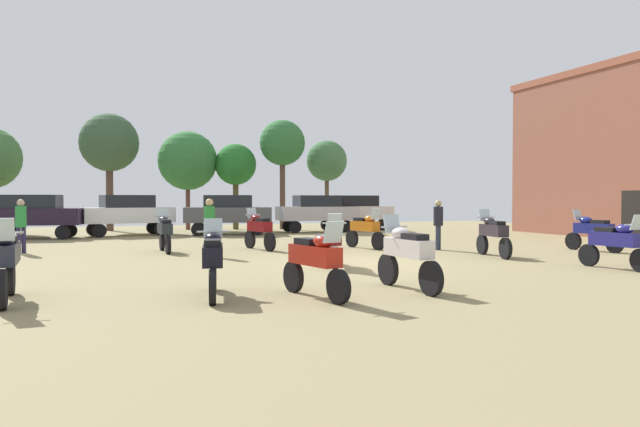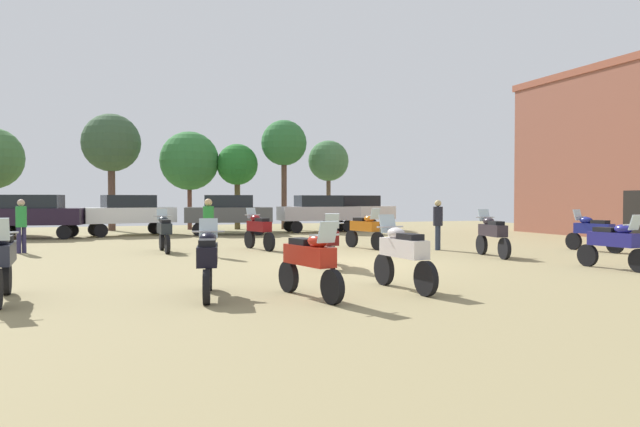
% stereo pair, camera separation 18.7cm
% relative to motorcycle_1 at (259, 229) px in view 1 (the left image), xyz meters
% --- Properties ---
extents(ground_plane, '(44.00, 52.00, 0.02)m').
position_rel_motorcycle_1_xyz_m(ground_plane, '(1.35, -5.48, -0.74)').
color(ground_plane, '#8D7F56').
extents(motorcycle_1, '(0.76, 2.10, 1.49)m').
position_rel_motorcycle_1_xyz_m(motorcycle_1, '(0.00, 0.00, 0.00)').
color(motorcycle_1, black).
rests_on(motorcycle_1, ground).
extents(motorcycle_2, '(0.62, 2.15, 1.47)m').
position_rel_motorcycle_1_xyz_m(motorcycle_2, '(-3.26, 0.17, -0.01)').
color(motorcycle_2, black).
rests_on(motorcycle_2, ground).
extents(motorcycle_4, '(0.70, 2.21, 1.49)m').
position_rel_motorcycle_1_xyz_m(motorcycle_4, '(6.29, -4.98, 0.00)').
color(motorcycle_4, black).
rests_on(motorcycle_4, ground).
extents(motorcycle_5, '(0.62, 2.23, 1.50)m').
position_rel_motorcycle_1_xyz_m(motorcycle_5, '(0.50, -10.01, 0.01)').
color(motorcycle_5, black).
rests_on(motorcycle_5, ground).
extents(motorcycle_7, '(0.70, 2.16, 1.45)m').
position_rel_motorcycle_1_xyz_m(motorcycle_7, '(-3.31, -9.50, -0.02)').
color(motorcycle_7, black).
rests_on(motorcycle_7, ground).
extents(motorcycle_8, '(0.68, 2.22, 1.45)m').
position_rel_motorcycle_1_xyz_m(motorcycle_8, '(10.72, -4.60, -0.02)').
color(motorcycle_8, black).
rests_on(motorcycle_8, ground).
extents(motorcycle_9, '(0.62, 2.32, 1.51)m').
position_rel_motorcycle_1_xyz_m(motorcycle_9, '(-6.83, -8.80, 0.02)').
color(motorcycle_9, black).
rests_on(motorcycle_9, ground).
extents(motorcycle_10, '(0.62, 2.14, 1.44)m').
position_rel_motorcycle_1_xyz_m(motorcycle_10, '(7.22, -8.83, -0.03)').
color(motorcycle_10, black).
rests_on(motorcycle_10, ground).
extents(motorcycle_11, '(0.74, 2.15, 1.44)m').
position_rel_motorcycle_1_xyz_m(motorcycle_11, '(-1.56, -10.28, -0.02)').
color(motorcycle_11, black).
rests_on(motorcycle_11, ground).
extents(motorcycle_12, '(0.76, 2.16, 1.48)m').
position_rel_motorcycle_1_xyz_m(motorcycle_12, '(3.74, -0.91, -0.00)').
color(motorcycle_12, black).
rests_on(motorcycle_12, ground).
extents(motorcycle_13, '(0.83, 2.09, 1.45)m').
position_rel_motorcycle_1_xyz_m(motorcycle_13, '(0.54, -5.85, -0.02)').
color(motorcycle_13, black).
rests_on(motorcycle_13, ground).
extents(car_1, '(4.55, 2.52, 2.00)m').
position_rel_motorcycle_1_xyz_m(car_1, '(0.65, 8.97, 0.44)').
color(car_1, black).
rests_on(car_1, ground).
extents(car_2, '(4.52, 2.43, 2.00)m').
position_rel_motorcycle_1_xyz_m(car_2, '(-8.27, 9.03, 0.44)').
color(car_2, black).
rests_on(car_2, ground).
extents(car_3, '(4.35, 1.91, 2.00)m').
position_rel_motorcycle_1_xyz_m(car_3, '(5.78, 9.84, 0.44)').
color(car_3, black).
rests_on(car_3, ground).
extents(car_4, '(4.46, 2.22, 2.00)m').
position_rel_motorcycle_1_xyz_m(car_4, '(8.36, 10.67, 0.44)').
color(car_4, black).
rests_on(car_4, ground).
extents(car_5, '(4.57, 2.63, 2.00)m').
position_rel_motorcycle_1_xyz_m(car_5, '(-4.13, 9.95, 0.44)').
color(car_5, black).
rests_on(car_5, ground).
extents(person_1, '(0.47, 0.47, 1.83)m').
position_rel_motorcycle_1_xyz_m(person_1, '(-2.07, -1.81, 0.34)').
color(person_1, '#303651').
rests_on(person_1, ground).
extents(person_2, '(0.47, 0.47, 1.81)m').
position_rel_motorcycle_1_xyz_m(person_2, '(-7.80, 1.36, 0.33)').
color(person_2, '#282449').
rests_on(person_2, ground).
extents(person_3, '(0.48, 0.48, 1.78)m').
position_rel_motorcycle_1_xyz_m(person_3, '(5.98, -2.27, 0.31)').
color(person_3, '#283144').
rests_on(person_3, ground).
extents(tree_1, '(3.27, 3.27, 6.62)m').
position_rel_motorcycle_1_xyz_m(tree_1, '(-4.89, 14.88, 4.20)').
color(tree_1, brown).
rests_on(tree_1, ground).
extents(tree_4, '(2.70, 2.70, 6.48)m').
position_rel_motorcycle_1_xyz_m(tree_4, '(4.77, 13.10, 4.33)').
color(tree_4, brown).
rests_on(tree_4, ground).
extents(tree_5, '(2.48, 2.48, 5.38)m').
position_rel_motorcycle_1_xyz_m(tree_5, '(7.64, 13.24, 3.37)').
color(tree_5, brown).
rests_on(tree_5, ground).
extents(tree_6, '(2.43, 2.43, 5.06)m').
position_rel_motorcycle_1_xyz_m(tree_6, '(2.12, 13.93, 3.06)').
color(tree_6, '#4F4426').
rests_on(tree_6, ground).
extents(tree_7, '(3.44, 3.44, 5.76)m').
position_rel_motorcycle_1_xyz_m(tree_7, '(-0.58, 14.58, 3.30)').
color(tree_7, brown).
rests_on(tree_7, ground).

